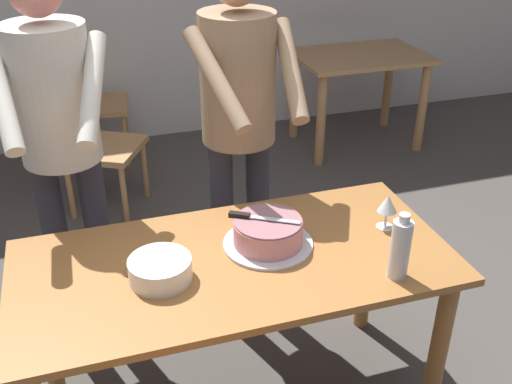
# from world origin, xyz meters

# --- Properties ---
(main_dining_table) EXTENTS (1.60, 0.75, 0.75)m
(main_dining_table) POSITION_xyz_m (0.00, 0.00, 0.63)
(main_dining_table) COLOR #9E6633
(main_dining_table) RESTS_ON ground_plane
(cake_on_platter) EXTENTS (0.34, 0.34, 0.11)m
(cake_on_platter) POSITION_xyz_m (0.15, 0.05, 0.80)
(cake_on_platter) COLOR silver
(cake_on_platter) RESTS_ON main_dining_table
(cake_knife) EXTENTS (0.24, 0.16, 0.02)m
(cake_knife) POSITION_xyz_m (0.08, 0.09, 0.87)
(cake_knife) COLOR silver
(cake_knife) RESTS_ON cake_on_platter
(plate_stack) EXTENTS (0.22, 0.22, 0.08)m
(plate_stack) POSITION_xyz_m (-0.27, -0.04, 0.79)
(plate_stack) COLOR white
(plate_stack) RESTS_ON main_dining_table
(wine_glass_near) EXTENTS (0.08, 0.08, 0.14)m
(wine_glass_near) POSITION_xyz_m (0.63, 0.03, 0.85)
(wine_glass_near) COLOR silver
(wine_glass_near) RESTS_ON main_dining_table
(water_bottle) EXTENTS (0.07, 0.07, 0.25)m
(water_bottle) POSITION_xyz_m (0.51, -0.27, 0.86)
(water_bottle) COLOR silver
(water_bottle) RESTS_ON main_dining_table
(person_cutting_cake) EXTENTS (0.47, 0.56, 1.72)m
(person_cutting_cake) POSITION_xyz_m (0.19, 0.59, 1.08)
(person_cutting_cake) COLOR #2D2D38
(person_cutting_cake) RESTS_ON ground_plane
(person_standing_beside) EXTENTS (0.47, 0.56, 1.72)m
(person_standing_beside) POSITION_xyz_m (-0.55, 0.62, 1.08)
(person_standing_beside) COLOR #2D2D38
(person_standing_beside) RESTS_ON ground_plane
(background_table) EXTENTS (1.00, 0.70, 0.74)m
(background_table) POSITION_xyz_m (1.65, 2.31, 0.58)
(background_table) COLOR tan
(background_table) RESTS_ON ground_plane
(background_chair_0) EXTENTS (0.60, 0.60, 0.90)m
(background_chair_0) POSITION_xyz_m (-0.41, 1.89, 0.49)
(background_chair_0) COLOR tan
(background_chair_0) RESTS_ON ground_plane
(background_chair_1) EXTENTS (0.49, 0.49, 0.90)m
(background_chair_1) POSITION_xyz_m (-0.40, 2.66, 0.49)
(background_chair_1) COLOR tan
(background_chair_1) RESTS_ON ground_plane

